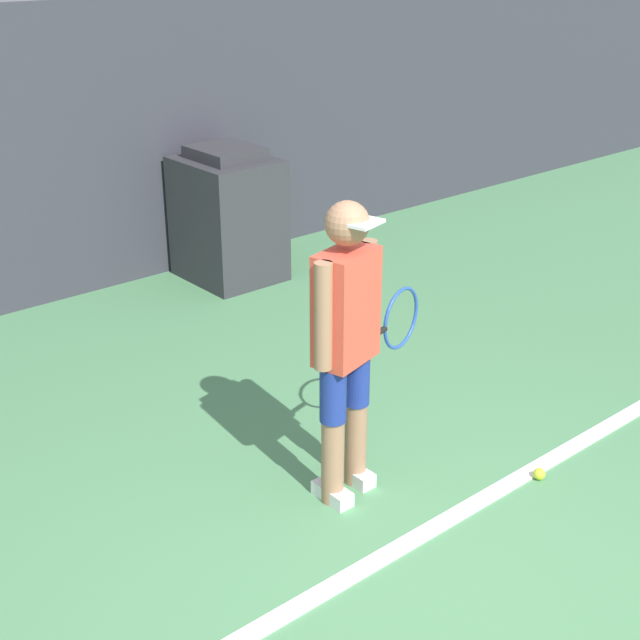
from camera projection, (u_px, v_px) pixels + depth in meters
ground_plane at (441, 622)px, 3.92m from camera, size 24.00×24.00×0.00m
court_baseline at (366, 567)px, 4.25m from camera, size 21.60×0.10×0.01m
tennis_player at (348, 339)px, 4.49m from camera, size 0.95×0.37×1.63m
tennis_ball at (539, 474)px, 4.93m from camera, size 0.07×0.07×0.07m
covered_chair at (228, 216)px, 7.61m from camera, size 0.71×0.82×1.15m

